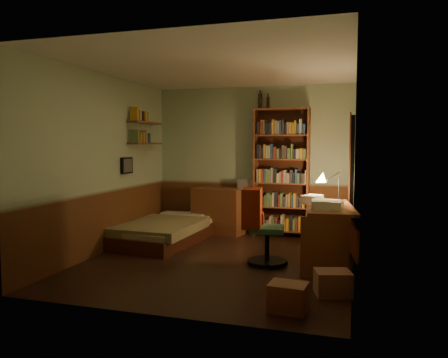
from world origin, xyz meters
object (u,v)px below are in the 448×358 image
(bed, at_px, (166,223))
(cardboard_box_b, at_px, (333,283))
(desk, at_px, (328,234))
(dresser, at_px, (219,211))
(bookshelf, at_px, (281,173))
(cardboard_box_a, at_px, (288,297))
(mini_stereo, at_px, (246,184))
(desk_lamp, at_px, (339,181))
(office_chair, at_px, (267,232))

(bed, height_order, cardboard_box_b, bed)
(desk, bearing_deg, dresser, 136.05)
(bookshelf, relative_size, cardboard_box_b, 6.07)
(bed, xyz_separation_m, dresser, (0.64, 0.88, 0.11))
(cardboard_box_a, distance_m, cardboard_box_b, 0.70)
(mini_stereo, distance_m, desk, 2.27)
(dresser, xyz_separation_m, mini_stereo, (0.46, 0.12, 0.48))
(desk, distance_m, desk_lamp, 0.88)
(bed, distance_m, dresser, 1.09)
(bookshelf, xyz_separation_m, cardboard_box_a, (0.62, -3.39, -0.97))
(desk_lamp, xyz_separation_m, cardboard_box_b, (0.02, -1.80, -0.94))
(cardboard_box_b, bearing_deg, bookshelf, 109.76)
(desk_lamp, bearing_deg, bookshelf, 154.60)
(bed, xyz_separation_m, desk_lamp, (2.72, -0.04, 0.77))
(office_chair, bearing_deg, desk, 12.13)
(bed, xyz_separation_m, office_chair, (1.85, -0.88, 0.14))
(cardboard_box_a, bearing_deg, office_chair, 108.14)
(dresser, height_order, desk, dresser)
(desk_lamp, height_order, office_chair, desk_lamp)
(desk, height_order, office_chair, office_chair)
(desk, relative_size, cardboard_box_b, 4.01)
(cardboard_box_b, bearing_deg, mini_stereo, 120.03)
(desk, xyz_separation_m, cardboard_box_b, (0.12, -1.24, -0.26))
(office_chair, height_order, cardboard_box_b, office_chair)
(bookshelf, height_order, cardboard_box_a, bookshelf)
(dresser, distance_m, cardboard_box_a, 3.73)
(mini_stereo, bearing_deg, office_chair, -79.40)
(mini_stereo, xyz_separation_m, cardboard_box_b, (1.65, -2.85, -0.76))
(bed, relative_size, desk, 1.37)
(bed, distance_m, mini_stereo, 1.60)
(desk, relative_size, office_chair, 1.69)
(dresser, bearing_deg, cardboard_box_a, -50.99)
(bookshelf, distance_m, desk_lamp, 1.42)
(bed, bearing_deg, office_chair, -19.73)
(bookshelf, distance_m, office_chair, 1.96)
(bed, height_order, cardboard_box_a, bed)
(cardboard_box_b, bearing_deg, dresser, 127.68)
(cardboard_box_a, height_order, cardboard_box_b, cardboard_box_a)
(mini_stereo, bearing_deg, bed, -148.57)
(desk, bearing_deg, mini_stereo, 126.34)
(desk_lamp, bearing_deg, cardboard_box_a, -78.74)
(dresser, height_order, bookshelf, bookshelf)
(dresser, xyz_separation_m, desk, (1.98, -1.48, -0.02))
(bookshelf, bearing_deg, bed, -150.71)
(bookshelf, bearing_deg, desk_lamp, -45.43)
(mini_stereo, xyz_separation_m, desk, (1.53, -1.60, -0.50))
(desk_lamp, bearing_deg, desk, -80.55)
(office_chair, bearing_deg, cardboard_box_b, -54.94)
(bookshelf, relative_size, cardboard_box_a, 6.20)
(bookshelf, height_order, desk_lamp, bookshelf)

